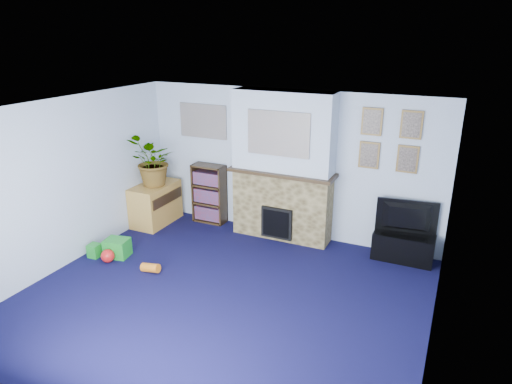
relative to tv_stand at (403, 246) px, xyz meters
The scene contains 26 objects.
floor 2.82m from the tv_stand, 133.85° to the right, with size 5.00×4.50×0.01m, color #0F0E36.
ceiling 3.56m from the tv_stand, 133.85° to the right, with size 5.00×4.50×0.01m, color white.
wall_back 2.19m from the tv_stand, behind, with size 5.00×0.04×2.40m, color silver.
wall_front 4.80m from the tv_stand, 114.49° to the right, with size 5.00×0.04×2.40m, color silver.
wall_left 4.99m from the tv_stand, 155.48° to the right, with size 0.04×4.50×2.40m, color silver.
wall_right 2.32m from the tv_stand, 74.84° to the right, with size 0.04×4.50×2.40m, color silver.
chimney_breast 2.17m from the tv_stand, behind, with size 1.72×0.50×2.40m.
collage_main 2.50m from the tv_stand, behind, with size 1.00×0.03×0.68m, color gray.
collage_left 3.84m from the tv_stand, behind, with size 0.90×0.03×0.58m, color gray.
portrait_tl 1.90m from the tv_stand, 162.90° to the left, with size 0.30×0.03×0.40m, color brown.
portrait_tr 1.79m from the tv_stand, 116.57° to the left, with size 0.30×0.03×0.40m, color brown.
portrait_bl 1.45m from the tv_stand, 162.90° to the left, with size 0.30×0.03×0.40m, color brown.
portrait_br 1.29m from the tv_stand, 116.57° to the left, with size 0.30×0.03×0.40m, color brown.
tv_stand is the anchor object (origin of this frame).
television 0.44m from the tv_stand, 90.00° to the left, with size 0.88×0.11×0.50m, color black.
bookshelf 3.36m from the tv_stand, behind, with size 0.58×0.28×1.05m.
sideboard 4.21m from the tv_stand, behind, with size 0.51×0.92×0.71m, color #BE8D3D.
potted_plant 4.26m from the tv_stand, behind, with size 0.79×0.68×0.87m, color #26661E.
mantel_clock 2.27m from the tv_stand, behind, with size 0.10×0.06×0.13m, color gold.
mantel_candle 1.87m from the tv_stand, behind, with size 0.05×0.05×0.17m, color #B2BFC6.
mantel_teddy 2.75m from the tv_stand, behind, with size 0.13×0.13×0.13m, color gray.
mantel_can 1.60m from the tv_stand, behind, with size 0.06×0.06×0.12m, color #198C26.
green_crate 4.29m from the tv_stand, 156.81° to the right, with size 0.35×0.28×0.28m, color #198C26.
toy_ball 4.39m from the tv_stand, 154.31° to the right, with size 0.20×0.20×0.20m, color red.
toy_block 4.64m from the tv_stand, 156.45° to the right, with size 0.17×0.17×0.20m, color #198C26.
toy_tube 3.71m from the tv_stand, 149.42° to the right, with size 0.13×0.13×0.28m, color orange.
Camera 1 is at (2.52, -4.43, 3.25)m, focal length 32.00 mm.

